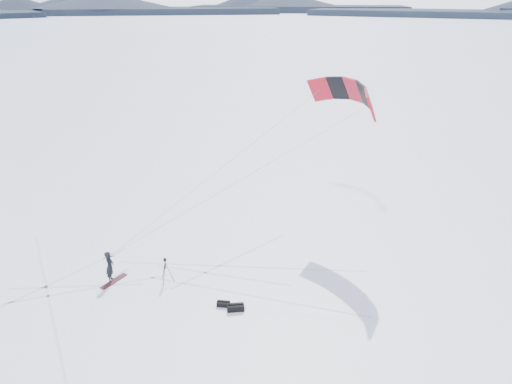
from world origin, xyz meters
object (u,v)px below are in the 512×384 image
object	(u,v)px
gear_bag_b	(223,304)
tripod	(165,267)
snowkiter	(112,281)
snowboard	(114,281)
gear_bag_a	(236,307)

from	to	relation	value
gear_bag_b	tripod	bearing A→B (deg)	152.23
snowkiter	snowboard	size ratio (longest dim) A/B	1.01
tripod	gear_bag_a	size ratio (longest dim) A/B	1.62
tripod	gear_bag_b	world-z (taller)	tripod
gear_bag_b	snowkiter	bearing A→B (deg)	166.04
snowboard	gear_bag_a	bearing A→B (deg)	-80.40
snowboard	gear_bag_b	xyz separation A→B (m)	(4.86, -3.73, 0.10)
gear_bag_a	gear_bag_b	size ratio (longest dim) A/B	1.23
tripod	gear_bag_b	size ratio (longest dim) A/B	1.98
snowboard	tripod	bearing A→B (deg)	-60.00
snowkiter	tripod	bearing A→B (deg)	-97.68
gear_bag_a	gear_bag_b	bearing A→B (deg)	143.58
tripod	gear_bag_a	xyz separation A→B (m)	(2.75, -3.39, -0.73)
snowkiter	tripod	distance (m)	2.99
snowboard	gear_bag_a	world-z (taller)	gear_bag_a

